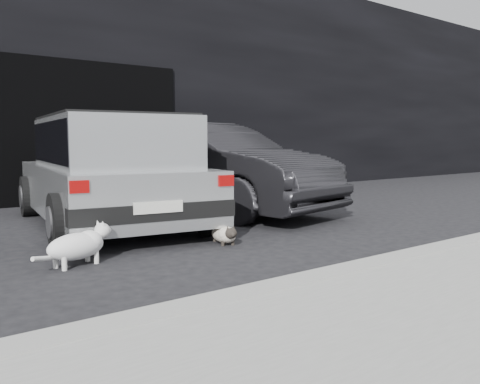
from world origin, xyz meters
TOP-DOWN VIEW (x-y plane):
  - ground at (0.00, 0.00)m, footprint 80.00×80.00m
  - building_facade at (1.00, 6.00)m, footprint 34.00×4.00m
  - garage_opening at (1.00, 3.99)m, footprint 4.00×0.10m
  - curb at (1.00, -2.60)m, footprint 18.00×0.25m
  - silver_hatchback at (0.38, 1.16)m, footprint 2.44×4.19m
  - second_car at (2.16, 1.45)m, footprint 2.33×4.56m
  - cat_siamese at (0.86, -0.77)m, footprint 0.35×0.67m
  - cat_white at (-0.75, -0.73)m, footprint 0.81×0.40m

SIDE VIEW (x-z plane):
  - ground at x=0.00m, z-range 0.00..0.00m
  - curb at x=1.00m, z-range 0.00..0.12m
  - cat_siamese at x=0.86m, z-range -0.01..0.23m
  - cat_white at x=-0.75m, z-range -0.01..0.39m
  - second_car at x=2.16m, z-range 0.00..1.43m
  - silver_hatchback at x=0.38m, z-range 0.07..1.53m
  - garage_opening at x=1.00m, z-range 0.00..2.60m
  - building_facade at x=1.00m, z-range 0.00..5.00m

